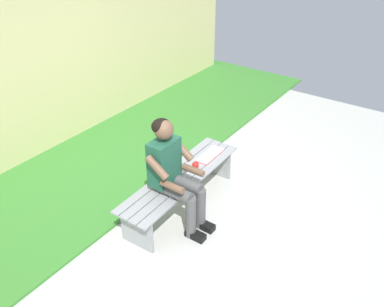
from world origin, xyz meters
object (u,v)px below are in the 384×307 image
Objects in this scene: person_seated at (173,171)px; book_open at (210,155)px; apple at (195,165)px; bench_near at (181,183)px.

person_seated is 2.95× the size of book_open.
person_seated is 15.29× the size of apple.
bench_near is 0.44m from person_seated.
book_open is at bearing 176.82° from bench_near.
book_open is (-0.55, 0.03, 0.10)m from bench_near.
person_seated is (0.26, 0.10, 0.34)m from bench_near.
apple is 0.19× the size of book_open.
book_open reaches higher than bench_near.
bench_near is at bearing -159.12° from person_seated.
person_seated is at bearing 3.45° from book_open.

